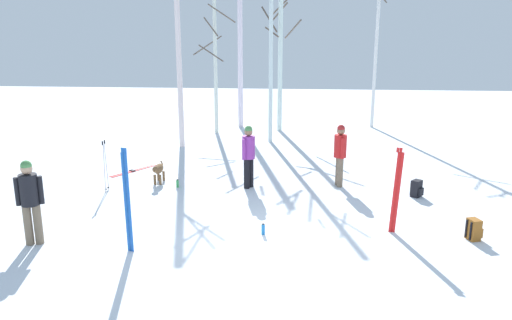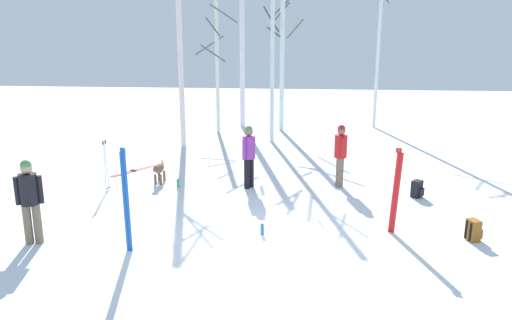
# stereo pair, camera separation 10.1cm
# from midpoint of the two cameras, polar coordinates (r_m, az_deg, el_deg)

# --- Properties ---
(ground_plane) EXTENTS (60.00, 60.00, 0.00)m
(ground_plane) POSITION_cam_midpoint_polar(r_m,az_deg,el_deg) (9.91, 0.19, -9.53)
(ground_plane) COLOR white
(person_0) EXTENTS (0.34, 0.51, 1.72)m
(person_0) POSITION_cam_midpoint_polar(r_m,az_deg,el_deg) (13.39, 10.12, 0.99)
(person_0) COLOR #72604C
(person_0) RESTS_ON ground_plane
(person_1) EXTENTS (0.50, 0.34, 1.72)m
(person_1) POSITION_cam_midpoint_polar(r_m,az_deg,el_deg) (10.43, -24.83, -3.91)
(person_1) COLOR #72604C
(person_1) RESTS_ON ground_plane
(person_2) EXTENTS (0.34, 0.46, 1.72)m
(person_2) POSITION_cam_midpoint_polar(r_m,az_deg,el_deg) (13.05, -0.62, 0.87)
(person_2) COLOR black
(person_2) RESTS_ON ground_plane
(dog) EXTENTS (0.24, 0.90, 0.57)m
(dog) POSITION_cam_midpoint_polar(r_m,az_deg,el_deg) (13.89, -11.12, -1.11)
(dog) COLOR brown
(dog) RESTS_ON ground_plane
(ski_pair_planted_0) EXTENTS (0.20, 0.07, 1.83)m
(ski_pair_planted_0) POSITION_cam_midpoint_polar(r_m,az_deg,el_deg) (10.42, 16.37, -3.57)
(ski_pair_planted_0) COLOR red
(ski_pair_planted_0) RESTS_ON ground_plane
(ski_pair_planted_1) EXTENTS (0.15, 0.06, 2.04)m
(ski_pair_planted_1) POSITION_cam_midpoint_polar(r_m,az_deg,el_deg) (9.45, -14.73, -4.64)
(ski_pair_planted_1) COLOR blue
(ski_pair_planted_1) RESTS_ON ground_plane
(ski_pair_lying_0) EXTENTS (1.00, 1.57, 0.05)m
(ski_pair_lying_0) POSITION_cam_midpoint_polar(r_m,az_deg,el_deg) (15.41, -13.91, -1.19)
(ski_pair_lying_0) COLOR red
(ski_pair_lying_0) RESTS_ON ground_plane
(ski_poles_0) EXTENTS (0.07, 0.24, 1.38)m
(ski_poles_0) POSITION_cam_midpoint_polar(r_m,az_deg,el_deg) (13.43, -17.04, -0.46)
(ski_poles_0) COLOR #B2B2BC
(ski_poles_0) RESTS_ON ground_plane
(backpack_0) EXTENTS (0.33, 0.31, 0.44)m
(backpack_0) POSITION_cam_midpoint_polar(r_m,az_deg,el_deg) (10.83, 24.44, -7.54)
(backpack_0) COLOR #99591E
(backpack_0) RESTS_ON ground_plane
(backpack_1) EXTENTS (0.35, 0.34, 0.44)m
(backpack_1) POSITION_cam_midpoint_polar(r_m,az_deg,el_deg) (13.14, 18.62, -3.26)
(backpack_1) COLOR black
(backpack_1) RESTS_ON ground_plane
(water_bottle_0) EXTENTS (0.08, 0.08, 0.24)m
(water_bottle_0) POSITION_cam_midpoint_polar(r_m,az_deg,el_deg) (10.19, 1.02, -8.13)
(water_bottle_0) COLOR #1E72BF
(water_bottle_0) RESTS_ON ground_plane
(water_bottle_1) EXTENTS (0.07, 0.07, 0.23)m
(water_bottle_1) POSITION_cam_midpoint_polar(r_m,az_deg,el_deg) (13.47, -8.95, -2.73)
(water_bottle_1) COLOR green
(water_bottle_1) RESTS_ON ground_plane
(birch_tree_0) EXTENTS (1.22, 1.61, 6.87)m
(birch_tree_0) POSITION_cam_midpoint_polar(r_m,az_deg,el_deg) (18.05, -8.66, 12.90)
(birch_tree_0) COLOR silver
(birch_tree_0) RESTS_ON ground_plane
(birch_tree_1) EXTENTS (1.86, 1.87, 5.48)m
(birch_tree_1) POSITION_cam_midpoint_polar(r_m,az_deg,el_deg) (20.62, -4.46, 11.06)
(birch_tree_1) COLOR silver
(birch_tree_1) RESTS_ON ground_plane
(birch_tree_2) EXTENTS (1.49, 1.24, 7.78)m
(birch_tree_2) POSITION_cam_midpoint_polar(r_m,az_deg,el_deg) (22.04, -1.50, 14.48)
(birch_tree_2) COLOR silver
(birch_tree_2) RESTS_ON ground_plane
(birch_tree_3) EXTENTS (0.92, 0.94, 7.29)m
(birch_tree_3) POSITION_cam_midpoint_polar(r_m,az_deg,el_deg) (18.74, 2.11, 13.51)
(birch_tree_3) COLOR silver
(birch_tree_3) RESTS_ON ground_plane
(birch_tree_4) EXTENTS (1.72, 1.72, 6.04)m
(birch_tree_4) POSITION_cam_midpoint_polar(r_m,az_deg,el_deg) (21.16, 3.22, 12.04)
(birch_tree_4) COLOR silver
(birch_tree_4) RESTS_ON ground_plane
(birch_tree_5) EXTENTS (1.18, 1.37, 7.73)m
(birch_tree_5) POSITION_cam_midpoint_polar(r_m,az_deg,el_deg) (22.54, 14.36, 13.90)
(birch_tree_5) COLOR white
(birch_tree_5) RESTS_ON ground_plane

